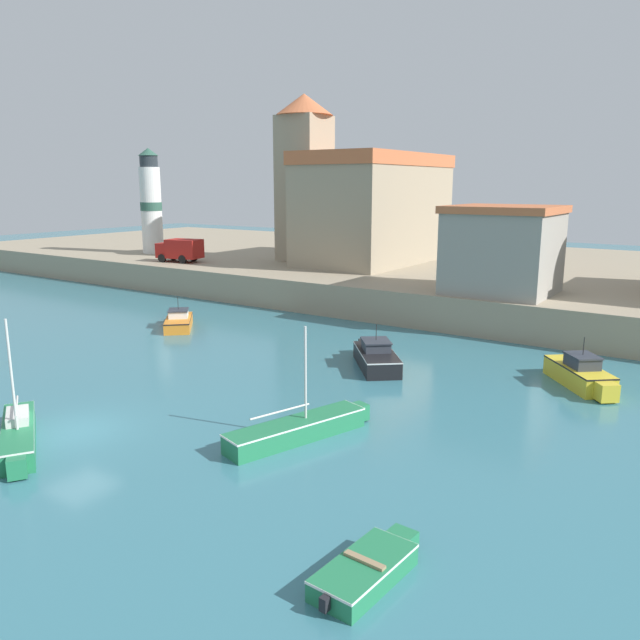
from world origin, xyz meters
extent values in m
plane|color=teal|center=(0.00, 0.00, 0.00)|extent=(200.00, 200.00, 0.00)
cube|color=gray|center=(0.00, 44.51, 1.25)|extent=(120.00, 40.00, 2.49)
cube|color=#237A4C|center=(7.92, 4.38, 0.40)|extent=(3.06, 6.19, 0.81)
cube|color=#237A4C|center=(8.94, 7.55, 0.40)|extent=(0.83, 0.75, 0.69)
cube|color=white|center=(7.92, 4.38, 0.77)|extent=(3.09, 6.25, 0.07)
cylinder|color=silver|center=(8.06, 4.81, 2.68)|extent=(0.10, 0.10, 3.75)
cylinder|color=silver|center=(7.69, 3.65, 1.36)|extent=(0.91, 2.64, 0.08)
cube|color=black|center=(5.70, 14.86, 0.47)|extent=(4.46, 4.84, 0.94)
cube|color=black|center=(3.92, 17.00, 0.47)|extent=(1.32, 1.30, 0.80)
cube|color=white|center=(5.70, 14.86, 0.90)|extent=(4.51, 4.89, 0.07)
cube|color=#333842|center=(5.55, 15.04, 1.19)|extent=(2.13, 2.17, 0.50)
cube|color=#2D333D|center=(5.55, 15.04, 1.48)|extent=(2.30, 2.34, 0.08)
cylinder|color=black|center=(5.55, 15.04, 1.97)|extent=(0.04, 0.04, 0.90)
cube|color=#237A4C|center=(14.72, -1.98, 0.29)|extent=(1.59, 3.15, 0.59)
cube|color=#237A4C|center=(14.85, -0.14, 0.29)|extent=(0.80, 0.67, 0.50)
cube|color=white|center=(14.72, -1.98, 0.55)|extent=(1.61, 3.18, 0.07)
cube|color=#997F5B|center=(14.72, -1.98, 0.63)|extent=(1.19, 0.28, 0.08)
cube|color=black|center=(14.61, -3.62, 0.34)|extent=(0.21, 0.21, 0.36)
cube|color=orange|center=(-10.46, 15.45, 0.38)|extent=(4.06, 4.21, 0.76)
cube|color=orange|center=(-12.12, 17.26, 0.38)|extent=(1.21, 1.20, 0.65)
cube|color=black|center=(-10.46, 15.45, 0.72)|extent=(4.10, 4.26, 0.07)
cube|color=silver|center=(-10.60, 15.60, 1.00)|extent=(1.92, 1.93, 0.48)
cube|color=#2D333D|center=(-10.60, 15.60, 1.28)|extent=(2.07, 2.08, 0.08)
cylinder|color=black|center=(-10.60, 15.60, 1.77)|extent=(0.04, 0.04, 0.90)
cube|color=#237A4C|center=(-0.63, -2.14, 0.42)|extent=(5.39, 3.92, 0.83)
cube|color=#237A4C|center=(1.99, -3.74, 0.42)|extent=(0.77, 0.80, 0.71)
cube|color=white|center=(-0.63, -2.14, 0.79)|extent=(5.44, 3.96, 0.07)
cylinder|color=silver|center=(-0.27, -2.36, 2.98)|extent=(0.10, 0.10, 4.29)
cylinder|color=silver|center=(-1.22, -1.77, 1.38)|extent=(2.20, 1.39, 0.08)
cube|color=silver|center=(-1.10, -1.84, 1.01)|extent=(1.86, 1.57, 0.36)
cube|color=yellow|center=(15.61, 17.93, 0.50)|extent=(4.08, 4.40, 0.99)
cube|color=yellow|center=(17.27, 15.98, 0.50)|extent=(1.16, 1.14, 0.84)
cube|color=black|center=(15.61, 17.93, 0.95)|extent=(4.12, 4.44, 0.07)
cube|color=#333842|center=(15.76, 17.76, 1.28)|extent=(1.92, 1.96, 0.57)
cube|color=#2D333D|center=(15.76, 17.76, 1.60)|extent=(2.07, 2.11, 0.08)
cylinder|color=black|center=(15.76, 17.76, 2.09)|extent=(0.04, 0.04, 0.90)
cube|color=gray|center=(-8.00, 38.86, 7.02)|extent=(8.74, 16.64, 9.05)
cube|color=#C1663D|center=(-8.00, 38.86, 12.15)|extent=(8.91, 16.97, 1.20)
cube|color=gray|center=(-14.50, 36.37, 9.41)|extent=(4.27, 4.27, 13.83)
cone|color=#C1663D|center=(-14.50, 36.37, 17.32)|extent=(5.55, 5.55, 2.00)
cylinder|color=silver|center=(-32.00, 32.21, 7.09)|extent=(2.23, 2.23, 9.19)
cylinder|color=#2D5647|center=(-32.00, 32.21, 7.55)|extent=(2.30, 2.30, 0.90)
cylinder|color=#262D33|center=(-32.00, 32.21, 12.28)|extent=(1.90, 1.90, 1.20)
cone|color=#2D5647|center=(-32.00, 32.21, 13.28)|extent=(2.12, 2.12, 0.80)
cube|color=gray|center=(8.00, 28.39, 5.25)|extent=(6.79, 6.71, 5.51)
cube|color=#C1663D|center=(8.00, 28.39, 8.25)|extent=(7.12, 7.04, 0.50)
cube|color=#AD1E19|center=(-23.12, 28.33, 3.79)|extent=(3.57, 2.73, 1.80)
cube|color=#AD1E19|center=(-25.12, 27.90, 3.59)|extent=(1.69, 2.23, 1.40)
cube|color=#334756|center=(-25.56, 27.81, 3.79)|extent=(0.50, 1.78, 0.70)
cylinder|color=black|center=(-24.83, 26.99, 2.89)|extent=(0.84, 0.44, 0.80)
cylinder|color=black|center=(-25.23, 28.85, 2.89)|extent=(0.84, 0.44, 0.80)
cylinder|color=black|center=(-22.53, 27.49, 2.89)|extent=(0.84, 0.44, 0.80)
cylinder|color=black|center=(-22.93, 29.34, 2.89)|extent=(0.84, 0.44, 0.80)
camera|label=1|loc=(21.71, -14.26, 9.93)|focal=35.00mm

